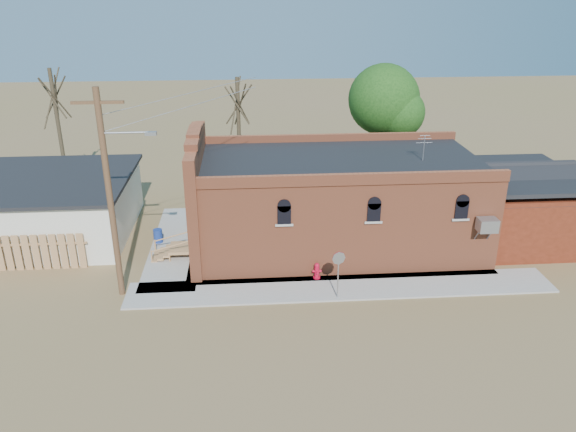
{
  "coord_description": "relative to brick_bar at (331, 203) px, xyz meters",
  "views": [
    {
      "loc": [
        -2.57,
        -20.73,
        12.62
      ],
      "look_at": [
        -0.7,
        3.74,
        2.4
      ],
      "focal_mm": 35.0,
      "sensor_mm": 36.0,
      "label": 1
    }
  ],
  "objects": [
    {
      "name": "stop_sign",
      "position": [
        -0.49,
        -5.44,
        -0.59
      ],
      "size": [
        0.58,
        0.19,
        2.17
      ],
      "rotation": [
        0.0,
        0.0,
        -0.17
      ],
      "color": "#96979C",
      "rests_on": "sidewalk_south"
    },
    {
      "name": "wood_fence",
      "position": [
        -14.44,
        -1.69,
        -1.44
      ],
      "size": [
        5.2,
        0.1,
        1.8
      ],
      "primitive_type": null,
      "color": "#AC854E",
      "rests_on": "ground"
    },
    {
      "name": "fire_hydrant",
      "position": [
        -1.16,
        -3.7,
        -1.88
      ],
      "size": [
        0.42,
        0.38,
        0.76
      ],
      "rotation": [
        0.0,
        0.0,
        0.03
      ],
      "color": "red",
      "rests_on": "sidewalk_south"
    },
    {
      "name": "brick_bar",
      "position": [
        0.0,
        0.0,
        0.0
      ],
      "size": [
        16.4,
        7.97,
        6.3
      ],
      "color": "#B55837",
      "rests_on": "ground"
    },
    {
      "name": "trash_barrel",
      "position": [
        -8.94,
        0.78,
        -1.9
      ],
      "size": [
        0.59,
        0.59,
        0.71
      ],
      "primitive_type": "cylinder",
      "rotation": [
        0.0,
        0.0,
        -0.33
      ],
      "color": "navy",
      "rests_on": "sidewalk_west"
    },
    {
      "name": "sidewalk_south",
      "position": [
        -0.14,
        -4.59,
        -2.3
      ],
      "size": [
        19.0,
        2.2,
        0.08
      ],
      "primitive_type": "cube",
      "color": "#9E9991",
      "rests_on": "ground"
    },
    {
      "name": "tree_bare_far",
      "position": [
        -15.64,
        8.51,
        4.02
      ],
      "size": [
        2.8,
        2.8,
        8.16
      ],
      "color": "#463928",
      "rests_on": "ground"
    },
    {
      "name": "tree_bare_near",
      "position": [
        -4.64,
        7.51,
        3.62
      ],
      "size": [
        2.8,
        2.8,
        7.65
      ],
      "color": "#463928",
      "rests_on": "ground"
    },
    {
      "name": "tree_leafy",
      "position": [
        4.36,
        8.01,
        3.59
      ],
      "size": [
        4.4,
        4.4,
        8.15
      ],
      "color": "#463928",
      "rests_on": "ground"
    },
    {
      "name": "sidewalk_west",
      "position": [
        -7.94,
        0.51,
        -2.3
      ],
      "size": [
        2.6,
        10.0,
        0.08
      ],
      "primitive_type": "cube",
      "color": "#9E9991",
      "rests_on": "ground"
    },
    {
      "name": "utility_pole",
      "position": [
        -9.79,
        -4.29,
        2.43
      ],
      "size": [
        3.12,
        0.26,
        9.0
      ],
      "color": "#533421",
      "rests_on": "ground"
    },
    {
      "name": "ground",
      "position": [
        -1.64,
        -5.49,
        -2.34
      ],
      "size": [
        120.0,
        120.0,
        0.0
      ],
      "primitive_type": "plane",
      "color": "olive",
      "rests_on": "ground"
    },
    {
      "name": "red_shed",
      "position": [
        9.86,
        0.01,
        -0.07
      ],
      "size": [
        5.4,
        6.4,
        4.3
      ],
      "color": "#551E0E",
      "rests_on": "ground"
    }
  ]
}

